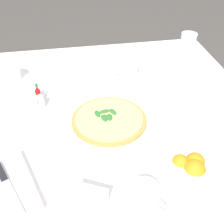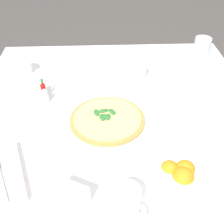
# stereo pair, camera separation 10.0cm
# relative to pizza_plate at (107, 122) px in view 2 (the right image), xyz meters

# --- Properties ---
(ground_plane) EXTENTS (8.00, 8.00, 0.00)m
(ground_plane) POSITION_rel_pizza_plate_xyz_m (-0.09, 0.03, -0.74)
(ground_plane) COLOR #4C4742
(dining_table) EXTENTS (1.07, 1.07, 0.73)m
(dining_table) POSITION_rel_pizza_plate_xyz_m (-0.09, 0.03, -0.15)
(dining_table) COLOR white
(dining_table) RESTS_ON ground_plane
(pizza_plate) EXTENTS (0.34, 0.34, 0.02)m
(pizza_plate) POSITION_rel_pizza_plate_xyz_m (0.00, 0.00, 0.00)
(pizza_plate) COLOR white
(pizza_plate) RESTS_ON dining_table
(pizza) EXTENTS (0.25, 0.25, 0.02)m
(pizza) POSITION_rel_pizza_plate_xyz_m (-0.00, -0.00, 0.01)
(pizza) COLOR #C68E47
(pizza) RESTS_ON pizza_plate
(coffee_cup_far_left) EXTENTS (0.13, 0.13, 0.07)m
(coffee_cup_far_left) POSITION_rel_pizza_plate_xyz_m (-0.35, -0.35, 0.02)
(coffee_cup_far_left) COLOR white
(coffee_cup_far_left) RESTS_ON dining_table
(coffee_cup_far_right) EXTENTS (0.13, 0.13, 0.07)m
(coffee_cup_far_right) POSITION_rel_pizza_plate_xyz_m (0.32, 0.04, 0.02)
(coffee_cup_far_right) COLOR white
(coffee_cup_far_right) RESTS_ON dining_table
(coffee_cup_near_right) EXTENTS (0.13, 0.13, 0.06)m
(coffee_cup_near_right) POSITION_rel_pizza_plate_xyz_m (-0.30, 0.13, 0.02)
(coffee_cup_near_right) COLOR white
(coffee_cup_near_right) RESTS_ON dining_table
(water_glass_near_left) EXTENTS (0.07, 0.07, 0.13)m
(water_glass_near_left) POSITION_rel_pizza_plate_xyz_m (-0.40, 0.43, 0.05)
(water_glass_near_left) COLOR white
(water_glass_near_left) RESTS_ON dining_table
(citrus_bowl) EXTENTS (0.15, 0.15, 0.07)m
(citrus_bowl) POSITION_rel_pizza_plate_xyz_m (0.25, 0.19, 0.02)
(citrus_bowl) COLOR white
(citrus_bowl) RESTS_ON dining_table
(hot_sauce_bottle) EXTENTS (0.02, 0.02, 0.08)m
(hot_sauce_bottle) POSITION_rel_pizza_plate_xyz_m (-0.17, -0.24, 0.02)
(hot_sauce_bottle) COLOR #B7140F
(hot_sauce_bottle) RESTS_ON dining_table
(salt_shaker) EXTENTS (0.03, 0.03, 0.06)m
(salt_shaker) POSITION_rel_pizza_plate_xyz_m (-0.14, -0.23, 0.01)
(salt_shaker) COLOR white
(salt_shaker) RESTS_ON dining_table
(pepper_shaker) EXTENTS (0.03, 0.03, 0.06)m
(pepper_shaker) POSITION_rel_pizza_plate_xyz_m (-0.20, -0.25, 0.01)
(pepper_shaker) COLOR white
(pepper_shaker) RESTS_ON dining_table
(menu_card) EXTENTS (0.04, 0.08, 0.06)m
(menu_card) POSITION_rel_pizza_plate_xyz_m (0.29, -0.09, 0.02)
(menu_card) COLOR white
(menu_card) RESTS_ON dining_table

